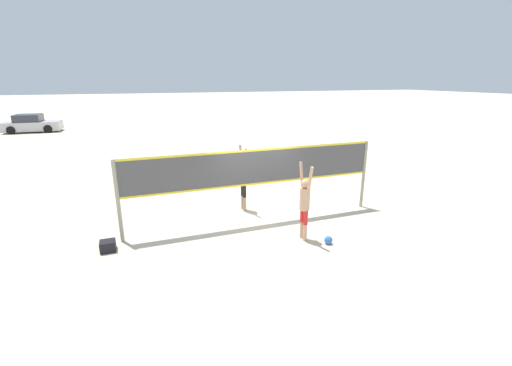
# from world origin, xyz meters

# --- Properties ---
(ground_plane) EXTENTS (200.00, 200.00, 0.00)m
(ground_plane) POSITION_xyz_m (0.00, 0.00, 0.00)
(ground_plane) COLOR beige
(volleyball_net) EXTENTS (7.96, 0.11, 2.32)m
(volleyball_net) POSITION_xyz_m (0.00, 0.00, 1.64)
(volleyball_net) COLOR gray
(volleyball_net) RESTS_ON ground_plane
(player_spiker) EXTENTS (0.28, 0.71, 2.17)m
(player_spiker) POSITION_xyz_m (0.82, -1.59, 1.15)
(player_spiker) COLOR tan
(player_spiker) RESTS_ON ground_plane
(player_blocker) EXTENTS (0.28, 0.71, 2.21)m
(player_blocker) POSITION_xyz_m (-0.05, 1.09, 1.17)
(player_blocker) COLOR tan
(player_blocker) RESTS_ON ground_plane
(volleyball) EXTENTS (0.22, 0.22, 0.22)m
(volleyball) POSITION_xyz_m (1.34, -2.08, 0.11)
(volleyball) COLOR blue
(volleyball) RESTS_ON ground_plane
(gear_bag) EXTENTS (0.38, 0.35, 0.28)m
(gear_bag) POSITION_xyz_m (-4.28, -0.45, 0.14)
(gear_bag) COLOR black
(gear_bag) RESTS_ON ground_plane
(parked_car_mid) EXTENTS (4.34, 2.16, 1.47)m
(parked_car_mid) POSITION_xyz_m (-11.14, 24.03, 0.65)
(parked_car_mid) COLOR #B7B7BC
(parked_car_mid) RESTS_ON ground_plane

